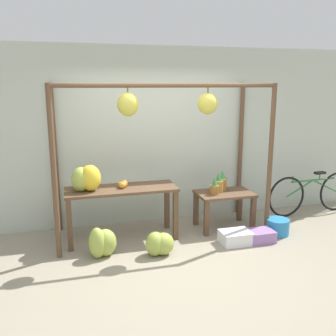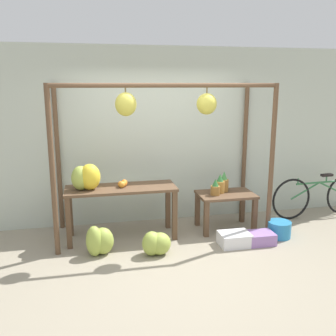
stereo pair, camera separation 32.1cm
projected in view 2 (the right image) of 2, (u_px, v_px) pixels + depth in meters
ground_plane at (178, 262)px, 4.77m from camera, size 20.00×20.00×0.00m
shop_wall_back at (155, 136)px, 6.01m from camera, size 8.00×0.08×2.80m
stall_awning at (164, 130)px, 5.17m from camera, size 3.10×1.13×2.24m
display_table_main at (121, 196)px, 5.41m from camera, size 1.58×0.57×0.77m
display_table_side at (226, 201)px, 5.78m from camera, size 0.86×0.57×0.58m
banana_pile_on_table at (86, 177)px, 5.21m from camera, size 0.46×0.36×0.37m
orange_pile at (123, 184)px, 5.40m from camera, size 0.14×0.19×0.10m
pineapple_cluster at (220, 185)px, 5.75m from camera, size 0.34×0.29×0.33m
banana_pile_ground_left at (99, 241)px, 4.94m from camera, size 0.40×0.33×0.42m
banana_pile_ground_right at (156, 244)px, 4.95m from camera, size 0.45×0.37×0.33m
fruit_crate_white at (235, 239)px, 5.25m from camera, size 0.43×0.32×0.18m
blue_bucket at (279, 229)px, 5.54m from camera, size 0.34×0.34×0.24m
parked_bicycle at (318, 196)px, 6.35m from camera, size 1.75×0.14×0.74m
fruit_crate_purple at (260, 238)px, 5.31m from camera, size 0.39×0.29×0.16m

